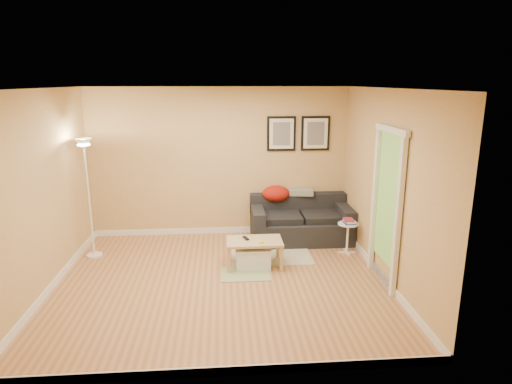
# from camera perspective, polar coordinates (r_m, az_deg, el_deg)

# --- Properties ---
(floor) EXTENTS (4.50, 4.50, 0.00)m
(floor) POSITION_cam_1_polar(r_m,az_deg,el_deg) (6.16, -4.59, -11.60)
(floor) COLOR #BE7C51
(floor) RESTS_ON ground
(ceiling) EXTENTS (4.50, 4.50, 0.00)m
(ceiling) POSITION_cam_1_polar(r_m,az_deg,el_deg) (5.54, -5.14, 13.37)
(ceiling) COLOR white
(ceiling) RESTS_ON wall_back
(wall_back) EXTENTS (4.50, 0.00, 4.50)m
(wall_back) POSITION_cam_1_polar(r_m,az_deg,el_deg) (7.66, -4.78, 3.86)
(wall_back) COLOR tan
(wall_back) RESTS_ON ground
(wall_front) EXTENTS (4.50, 0.00, 4.50)m
(wall_front) POSITION_cam_1_polar(r_m,az_deg,el_deg) (3.80, -4.98, -7.15)
(wall_front) COLOR tan
(wall_front) RESTS_ON ground
(wall_left) EXTENTS (0.00, 4.00, 4.00)m
(wall_left) POSITION_cam_1_polar(r_m,az_deg,el_deg) (6.16, -26.28, -0.20)
(wall_left) COLOR tan
(wall_left) RESTS_ON ground
(wall_right) EXTENTS (0.00, 4.00, 4.00)m
(wall_right) POSITION_cam_1_polar(r_m,az_deg,el_deg) (6.12, 16.73, 0.61)
(wall_right) COLOR tan
(wall_right) RESTS_ON ground
(baseboard_back) EXTENTS (4.50, 0.02, 0.10)m
(baseboard_back) POSITION_cam_1_polar(r_m,az_deg,el_deg) (7.98, -4.60, -5.02)
(baseboard_back) COLOR white
(baseboard_back) RESTS_ON ground
(baseboard_front) EXTENTS (4.50, 0.02, 0.10)m
(baseboard_front) POSITION_cam_1_polar(r_m,az_deg,el_deg) (4.42, -4.60, -22.35)
(baseboard_front) COLOR white
(baseboard_front) RESTS_ON ground
(baseboard_left) EXTENTS (0.02, 4.00, 0.10)m
(baseboard_left) POSITION_cam_1_polar(r_m,az_deg,el_deg) (6.55, -24.98, -10.85)
(baseboard_left) COLOR white
(baseboard_left) RESTS_ON ground
(baseboard_right) EXTENTS (0.02, 4.00, 0.10)m
(baseboard_right) POSITION_cam_1_polar(r_m,az_deg,el_deg) (6.51, 15.85, -10.14)
(baseboard_right) COLOR white
(baseboard_right) RESTS_ON ground
(sofa) EXTENTS (1.70, 0.90, 0.75)m
(sofa) POSITION_cam_1_polar(r_m,az_deg,el_deg) (7.55, 5.90, -3.57)
(sofa) COLOR black
(sofa) RESTS_ON ground
(red_throw) EXTENTS (0.48, 0.36, 0.28)m
(red_throw) POSITION_cam_1_polar(r_m,az_deg,el_deg) (7.63, 2.63, -0.22)
(red_throw) COLOR #AB230F
(red_throw) RESTS_ON sofa
(plaid_throw) EXTENTS (0.45, 0.32, 0.10)m
(plaid_throw) POSITION_cam_1_polar(r_m,az_deg,el_deg) (7.76, 5.92, 0.03)
(plaid_throw) COLOR tan
(plaid_throw) RESTS_ON sofa
(framed_print_left) EXTENTS (0.50, 0.04, 0.60)m
(framed_print_left) POSITION_cam_1_polar(r_m,az_deg,el_deg) (7.63, 3.34, 7.64)
(framed_print_left) COLOR black
(framed_print_left) RESTS_ON wall_back
(framed_print_right) EXTENTS (0.50, 0.04, 0.60)m
(framed_print_right) POSITION_cam_1_polar(r_m,az_deg,el_deg) (7.74, 7.79, 7.62)
(framed_print_right) COLOR black
(framed_print_right) RESTS_ON wall_back
(area_rug) EXTENTS (1.25, 0.85, 0.01)m
(area_rug) POSITION_cam_1_polar(r_m,az_deg,el_deg) (6.98, 1.98, -8.25)
(area_rug) COLOR #BEB596
(area_rug) RESTS_ON ground
(green_runner) EXTENTS (0.70, 0.50, 0.01)m
(green_runner) POSITION_cam_1_polar(r_m,az_deg,el_deg) (6.34, -1.40, -10.68)
(green_runner) COLOR #668C4C
(green_runner) RESTS_ON ground
(coffee_table) EXTENTS (0.87, 0.59, 0.41)m
(coffee_table) POSITION_cam_1_polar(r_m,az_deg,el_deg) (6.53, -0.21, -8.01)
(coffee_table) COLOR tan
(coffee_table) RESTS_ON ground
(remote_control) EXTENTS (0.10, 0.17, 0.02)m
(remote_control) POSITION_cam_1_polar(r_m,az_deg,el_deg) (6.51, -1.34, -6.07)
(remote_control) COLOR black
(remote_control) RESTS_ON coffee_table
(tape_roll) EXTENTS (0.07, 0.07, 0.03)m
(tape_roll) POSITION_cam_1_polar(r_m,az_deg,el_deg) (6.34, 0.69, -6.59)
(tape_roll) COLOR yellow
(tape_roll) RESTS_ON coffee_table
(storage_bin) EXTENTS (0.52, 0.38, 0.32)m
(storage_bin) POSITION_cam_1_polar(r_m,az_deg,el_deg) (6.51, -0.40, -8.51)
(storage_bin) COLOR white
(storage_bin) RESTS_ON ground
(side_table) EXTENTS (0.33, 0.33, 0.50)m
(side_table) POSITION_cam_1_polar(r_m,az_deg,el_deg) (7.15, 11.88, -5.94)
(side_table) COLOR white
(side_table) RESTS_ON ground
(book_stack) EXTENTS (0.22, 0.26, 0.07)m
(book_stack) POSITION_cam_1_polar(r_m,az_deg,el_deg) (7.07, 12.09, -3.74)
(book_stack) COLOR #2E418A
(book_stack) RESTS_ON side_table
(floor_lamp) EXTENTS (0.24, 0.24, 1.87)m
(floor_lamp) POSITION_cam_1_polar(r_m,az_deg,el_deg) (7.14, -21.00, -1.26)
(floor_lamp) COLOR white
(floor_lamp) RESTS_ON ground
(doorway) EXTENTS (0.12, 1.01, 2.13)m
(doorway) POSITION_cam_1_polar(r_m,az_deg,el_deg) (6.03, 16.60, -2.28)
(doorway) COLOR white
(doorway) RESTS_ON ground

